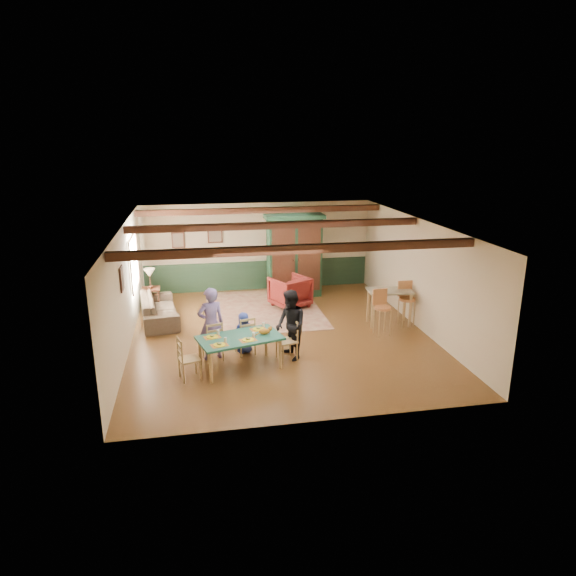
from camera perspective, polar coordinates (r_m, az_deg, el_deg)
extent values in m
plane|color=#563418|center=(12.49, -0.88, -5.21)|extent=(8.00, 8.00, 0.00)
cube|color=beige|center=(15.91, -3.36, 4.60)|extent=(7.00, 0.02, 2.70)
cube|color=beige|center=(12.00, -17.61, -0.11)|extent=(0.02, 8.00, 2.70)
cube|color=beige|center=(13.09, 14.38, 1.50)|extent=(0.02, 8.00, 2.70)
cube|color=silver|center=(11.77, -0.94, 7.10)|extent=(7.00, 8.00, 0.02)
cube|color=#1A3120|center=(16.10, -3.29, 1.45)|extent=(6.95, 0.03, 0.90)
cube|color=#32180E|center=(9.56, 1.40, 4.36)|extent=(6.95, 0.16, 0.16)
cube|color=#32180E|center=(12.17, -1.26, 6.99)|extent=(6.95, 0.16, 0.16)
cube|color=#32180E|center=(14.71, -2.93, 8.62)|extent=(6.95, 0.16, 0.16)
imported|color=#715FA3|center=(11.05, -8.56, -3.94)|extent=(0.66, 0.52, 1.59)
imported|color=black|center=(10.93, 0.30, -4.16)|extent=(0.75, 0.87, 1.53)
imported|color=#253895|center=(11.38, -4.92, -4.98)|extent=(0.52, 0.40, 0.93)
cube|color=#C0AF8B|center=(14.26, -2.75, -2.41)|extent=(3.10, 3.68, 0.01)
cube|color=#163722|center=(15.22, 0.69, 3.60)|extent=(1.74, 0.72, 2.45)
imported|color=#4C0F10|center=(14.38, 0.22, -0.42)|extent=(1.26, 1.27, 0.87)
imported|color=#45382B|center=(13.74, -14.12, -2.26)|extent=(1.12, 2.29, 0.64)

